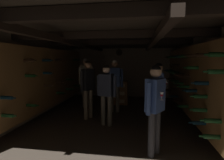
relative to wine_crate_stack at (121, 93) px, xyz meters
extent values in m
plane|color=#473D33|center=(-0.03, -1.76, -0.45)|extent=(8.40, 8.40, 0.00)
cube|color=gray|center=(-0.03, 1.47, 0.73)|extent=(4.72, 0.06, 2.35)
cube|color=gray|center=(-2.36, -1.76, 0.73)|extent=(0.06, 6.40, 2.35)
cube|color=gray|center=(2.30, -1.76, 0.73)|extent=(0.06, 6.40, 2.35)
cube|color=black|center=(-0.03, -1.76, 1.93)|extent=(4.72, 6.52, 0.06)
cube|color=black|center=(-0.03, -4.56, 1.81)|extent=(4.60, 0.14, 0.16)
cube|color=black|center=(-0.03, -2.70, 1.81)|extent=(4.60, 0.14, 0.16)
cube|color=black|center=(-0.03, -0.83, 1.81)|extent=(4.60, 0.14, 0.16)
cube|color=black|center=(-0.03, 1.04, 1.81)|extent=(4.60, 0.14, 0.16)
cube|color=black|center=(-1.06, -1.76, 1.70)|extent=(0.12, 6.40, 0.12)
cube|color=black|center=(1.01, -1.76, 1.70)|extent=(0.12, 6.40, 0.12)
cylinder|color=white|center=(-0.23, 1.42, 1.57)|extent=(0.27, 0.02, 0.27)
cylinder|color=#2D2314|center=(-0.23, 1.41, 1.57)|extent=(0.29, 0.01, 0.29)
cube|color=black|center=(-0.23, 1.40, 1.57)|extent=(0.10, 0.01, 0.02)
cube|color=black|center=(-0.23, 1.40, 1.57)|extent=(0.10, 0.01, 0.13)
cube|color=brown|center=(-2.17, -1.61, 0.70)|extent=(0.32, 5.50, 1.80)
cylinder|color=#194723|center=(-1.91, -3.59, 0.16)|extent=(0.28, 0.07, 0.07)
cylinder|color=#194723|center=(-1.73, -3.59, 0.16)|extent=(0.07, 0.03, 0.03)
cylinder|color=#143819|center=(-1.91, -2.80, 0.16)|extent=(0.28, 0.07, 0.07)
cylinder|color=#143819|center=(-1.73, -2.80, 0.16)|extent=(0.07, 0.03, 0.03)
cylinder|color=#143819|center=(-1.91, -1.21, 0.16)|extent=(0.28, 0.07, 0.07)
cylinder|color=#143819|center=(-1.73, -1.21, 0.16)|extent=(0.07, 0.03, 0.03)
cylinder|color=#194723|center=(-1.91, -0.45, 0.16)|extent=(0.28, 0.07, 0.07)
cylinder|color=#194723|center=(-1.73, -0.45, 0.16)|extent=(0.07, 0.03, 0.03)
cylinder|color=#194723|center=(-1.91, 0.36, 0.16)|extent=(0.28, 0.07, 0.07)
cylinder|color=#194723|center=(-1.73, 0.36, 0.16)|extent=(0.07, 0.03, 0.03)
cylinder|color=#0F2838|center=(-1.91, -3.57, 0.52)|extent=(0.28, 0.07, 0.07)
cylinder|color=#0F2838|center=(-1.73, -3.57, 0.52)|extent=(0.07, 0.03, 0.03)
cylinder|color=black|center=(-1.91, -1.99, 0.52)|extent=(0.28, 0.07, 0.07)
cylinder|color=black|center=(-1.73, -1.99, 0.52)|extent=(0.07, 0.03, 0.03)
cylinder|color=black|center=(-1.91, -1.23, 0.52)|extent=(0.28, 0.07, 0.07)
cylinder|color=black|center=(-1.73, -1.23, 0.52)|extent=(0.07, 0.03, 0.03)
cylinder|color=#143819|center=(-1.91, -0.44, 0.52)|extent=(0.28, 0.07, 0.07)
cylinder|color=#143819|center=(-1.73, -0.44, 0.52)|extent=(0.07, 0.03, 0.03)
cylinder|color=#143819|center=(-1.91, -2.78, 0.88)|extent=(0.28, 0.07, 0.07)
cylinder|color=#143819|center=(-1.73, -2.78, 0.88)|extent=(0.07, 0.03, 0.03)
cylinder|color=#0F2838|center=(-1.91, -1.99, 0.88)|extent=(0.28, 0.07, 0.07)
cylinder|color=#0F2838|center=(-1.73, -1.99, 0.88)|extent=(0.07, 0.03, 0.03)
cylinder|color=black|center=(-1.91, -2.80, 1.24)|extent=(0.28, 0.07, 0.07)
cylinder|color=black|center=(-1.73, -2.80, 1.24)|extent=(0.07, 0.03, 0.03)
cylinder|color=#0F2838|center=(-1.91, -2.00, 1.24)|extent=(0.28, 0.07, 0.07)
cylinder|color=#0F2838|center=(-1.73, -2.00, 1.24)|extent=(0.07, 0.03, 0.03)
cylinder|color=black|center=(-1.91, -1.22, 1.24)|extent=(0.28, 0.07, 0.07)
cylinder|color=black|center=(-1.73, -1.22, 1.24)|extent=(0.07, 0.03, 0.03)
cylinder|color=#194723|center=(-1.91, 0.34, 1.24)|extent=(0.28, 0.07, 0.07)
cylinder|color=#194723|center=(-1.73, 0.34, 1.24)|extent=(0.07, 0.03, 0.03)
cube|color=brown|center=(-2.02, -1.61, -0.02)|extent=(0.02, 5.50, 0.02)
cube|color=brown|center=(-2.02, -1.61, 0.34)|extent=(0.02, 5.50, 0.02)
cube|color=brown|center=(-2.02, -1.61, 0.70)|extent=(0.02, 5.50, 0.02)
cube|color=brown|center=(-2.02, -1.61, 1.06)|extent=(0.02, 5.50, 0.02)
cube|color=brown|center=(-2.02, -1.61, 1.42)|extent=(0.02, 5.50, 0.02)
cube|color=brown|center=(2.11, -1.61, 0.70)|extent=(0.32, 5.50, 1.80)
cylinder|color=#194723|center=(1.85, -3.76, 0.06)|extent=(0.28, 0.07, 0.07)
cylinder|color=#194723|center=(1.68, -3.76, 0.06)|extent=(0.07, 0.03, 0.03)
cylinder|color=#0F2838|center=(1.85, -3.15, 0.06)|extent=(0.28, 0.07, 0.07)
cylinder|color=#0F2838|center=(1.68, -3.15, 0.06)|extent=(0.07, 0.03, 0.03)
cylinder|color=#194723|center=(1.85, -1.93, 0.06)|extent=(0.28, 0.07, 0.07)
cylinder|color=#194723|center=(1.68, -1.93, 0.06)|extent=(0.07, 0.03, 0.03)
cylinder|color=black|center=(1.85, -1.32, 0.06)|extent=(0.28, 0.07, 0.07)
cylinder|color=black|center=(1.68, -1.32, 0.06)|extent=(0.07, 0.03, 0.03)
cylinder|color=#0F2838|center=(1.85, -0.70, 0.06)|extent=(0.28, 0.07, 0.07)
cylinder|color=#0F2838|center=(1.68, -0.70, 0.06)|extent=(0.07, 0.03, 0.03)
cylinder|color=black|center=(1.85, 0.54, 0.06)|extent=(0.28, 0.07, 0.07)
cylinder|color=black|center=(1.68, 0.54, 0.06)|extent=(0.07, 0.03, 0.03)
cylinder|color=#194723|center=(1.85, -3.75, 0.31)|extent=(0.28, 0.07, 0.07)
cylinder|color=#194723|center=(1.68, -3.75, 0.31)|extent=(0.07, 0.03, 0.03)
cylinder|color=#194723|center=(1.85, -3.16, 0.31)|extent=(0.28, 0.07, 0.07)
cylinder|color=#194723|center=(1.68, -3.16, 0.31)|extent=(0.07, 0.03, 0.03)
cylinder|color=black|center=(1.85, -0.70, 0.31)|extent=(0.28, 0.07, 0.07)
cylinder|color=black|center=(1.68, -0.70, 0.31)|extent=(0.07, 0.03, 0.03)
cylinder|color=#194723|center=(1.85, -3.13, 0.57)|extent=(0.28, 0.07, 0.07)
cylinder|color=#194723|center=(1.68, -3.13, 0.57)|extent=(0.07, 0.03, 0.03)
cylinder|color=#0F2838|center=(1.85, -2.53, 0.57)|extent=(0.28, 0.07, 0.07)
cylinder|color=#0F2838|center=(1.68, -2.53, 0.57)|extent=(0.07, 0.03, 0.03)
cylinder|color=#194723|center=(1.85, -1.91, 0.57)|extent=(0.28, 0.07, 0.07)
cylinder|color=#194723|center=(1.68, -1.91, 0.57)|extent=(0.07, 0.03, 0.03)
cylinder|color=#194723|center=(1.85, -1.30, 0.57)|extent=(0.28, 0.07, 0.07)
cylinder|color=#194723|center=(1.68, -1.30, 0.57)|extent=(0.07, 0.03, 0.03)
cylinder|color=#143819|center=(1.85, -0.69, 0.57)|extent=(0.28, 0.07, 0.07)
cylinder|color=#143819|center=(1.68, -0.69, 0.57)|extent=(0.07, 0.03, 0.03)
cylinder|color=black|center=(1.85, -0.09, 0.57)|extent=(0.28, 0.07, 0.07)
cylinder|color=black|center=(1.68, -0.09, 0.57)|extent=(0.07, 0.03, 0.03)
cylinder|color=#0F2838|center=(1.85, -3.15, 0.83)|extent=(0.28, 0.07, 0.07)
cylinder|color=#0F2838|center=(1.68, -3.15, 0.83)|extent=(0.07, 0.03, 0.03)
cylinder|color=black|center=(1.85, -1.91, 0.83)|extent=(0.28, 0.07, 0.07)
cylinder|color=black|center=(1.68, -1.91, 0.83)|extent=(0.07, 0.03, 0.03)
cylinder|color=black|center=(1.85, -1.32, 0.83)|extent=(0.28, 0.07, 0.07)
cylinder|color=black|center=(1.68, -1.32, 0.83)|extent=(0.07, 0.03, 0.03)
cylinder|color=#194723|center=(1.85, -0.68, 0.83)|extent=(0.28, 0.07, 0.07)
cylinder|color=#194723|center=(1.68, -0.68, 0.83)|extent=(0.07, 0.03, 0.03)
cylinder|color=#143819|center=(1.85, -0.07, 0.83)|extent=(0.28, 0.07, 0.07)
cylinder|color=#143819|center=(1.68, -0.07, 0.83)|extent=(0.07, 0.03, 0.03)
cylinder|color=#0F2838|center=(1.85, 0.53, 0.83)|extent=(0.28, 0.07, 0.07)
cylinder|color=#0F2838|center=(1.68, 0.53, 0.83)|extent=(0.07, 0.03, 0.03)
cylinder|color=#194723|center=(1.85, -3.76, 1.09)|extent=(0.28, 0.07, 0.07)
cylinder|color=#194723|center=(1.68, -3.76, 1.09)|extent=(0.07, 0.03, 0.03)
cylinder|color=#194723|center=(1.85, -2.53, 1.09)|extent=(0.28, 0.07, 0.07)
cylinder|color=#194723|center=(1.68, -2.53, 1.09)|extent=(0.07, 0.03, 0.03)
cylinder|color=black|center=(1.85, -0.69, 1.09)|extent=(0.28, 0.07, 0.07)
cylinder|color=black|center=(1.68, -0.69, 1.09)|extent=(0.07, 0.03, 0.03)
cylinder|color=#143819|center=(1.85, -3.76, 1.34)|extent=(0.28, 0.07, 0.07)
cylinder|color=#143819|center=(1.68, -3.76, 1.34)|extent=(0.07, 0.03, 0.03)
cylinder|color=black|center=(1.85, -3.13, 1.34)|extent=(0.28, 0.07, 0.07)
cylinder|color=black|center=(1.68, -3.13, 1.34)|extent=(0.07, 0.03, 0.03)
cylinder|color=black|center=(1.85, -2.52, 1.34)|extent=(0.28, 0.07, 0.07)
cylinder|color=black|center=(1.68, -2.52, 1.34)|extent=(0.07, 0.03, 0.03)
cylinder|color=#143819|center=(1.85, -1.91, 1.34)|extent=(0.28, 0.07, 0.07)
cylinder|color=#143819|center=(1.68, -1.91, 1.34)|extent=(0.07, 0.03, 0.03)
cylinder|color=#0F2838|center=(1.85, -1.32, 1.34)|extent=(0.28, 0.07, 0.07)
cylinder|color=#0F2838|center=(1.68, -1.32, 1.34)|extent=(0.07, 0.03, 0.03)
cylinder|color=#143819|center=(1.85, -0.71, 1.34)|extent=(0.28, 0.07, 0.07)
cylinder|color=#143819|center=(1.68, -0.71, 1.34)|extent=(0.07, 0.03, 0.03)
cylinder|color=#194723|center=(1.85, -0.07, 1.34)|extent=(0.28, 0.07, 0.07)
cylinder|color=#194723|center=(1.68, -0.07, 1.34)|extent=(0.07, 0.03, 0.03)
cylinder|color=black|center=(1.85, 0.53, 1.34)|extent=(0.28, 0.07, 0.07)
cylinder|color=black|center=(1.68, 0.53, 1.34)|extent=(0.07, 0.03, 0.03)
cube|color=brown|center=(1.96, -1.61, -0.07)|extent=(0.02, 5.50, 0.02)
cube|color=brown|center=(1.96, -1.61, 0.19)|extent=(0.02, 5.50, 0.02)
cube|color=brown|center=(1.96, -1.61, 0.44)|extent=(0.02, 5.50, 0.02)
cube|color=brown|center=(1.96, -1.61, 0.70)|extent=(0.02, 5.50, 0.02)
cube|color=brown|center=(1.96, -1.61, 0.96)|extent=(0.02, 5.50, 0.02)
cube|color=brown|center=(1.96, -1.61, 1.21)|extent=(0.02, 5.50, 0.02)
cube|color=brown|center=(1.96, -1.61, 1.47)|extent=(0.02, 5.50, 0.02)
cube|color=brown|center=(0.00, 0.00, -0.30)|extent=(0.52, 0.34, 0.30)
cube|color=beige|center=(0.00, -0.17, -0.30)|extent=(0.31, 0.01, 0.13)
cube|color=brown|center=(0.00, 0.00, 0.00)|extent=(0.52, 0.34, 0.30)
cube|color=beige|center=(0.00, -0.17, 0.00)|extent=(0.31, 0.01, 0.13)
cube|color=brown|center=(0.00, 0.00, 0.30)|extent=(0.52, 0.34, 0.30)
cube|color=beige|center=(0.00, -0.17, 0.30)|extent=(0.31, 0.01, 0.13)
cylinder|color=#194723|center=(-0.03, -0.06, 0.56)|extent=(0.08, 0.08, 0.22)
cone|color=#194723|center=(-0.03, -0.06, 0.68)|extent=(0.08, 0.08, 0.03)
cylinder|color=#194723|center=(-0.03, -0.06, 0.74)|extent=(0.03, 0.03, 0.08)
cylinder|color=maroon|center=(-0.03, -0.06, 0.79)|extent=(0.03, 0.03, 0.02)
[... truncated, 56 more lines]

